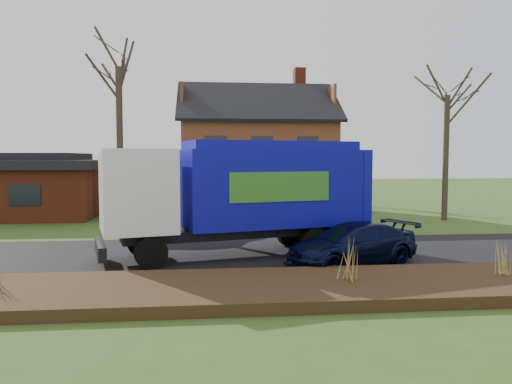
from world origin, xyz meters
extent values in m
plane|color=#354F1A|center=(0.00, 0.00, 0.00)|extent=(120.00, 120.00, 0.00)
cube|color=black|center=(0.00, 0.00, 0.01)|extent=(80.00, 7.00, 0.02)
cube|color=black|center=(0.00, -5.30, 0.15)|extent=(80.00, 3.50, 0.30)
cube|color=beige|center=(2.00, 14.00, 1.35)|extent=(9.00, 7.50, 2.70)
cube|color=#5E291A|center=(2.00, 14.00, 4.10)|extent=(9.00, 7.50, 2.80)
cube|color=maroon|center=(5.00, 15.00, 8.46)|extent=(0.70, 0.90, 1.60)
cube|color=beige|center=(-4.20, 13.50, 1.30)|extent=(3.50, 5.50, 2.60)
cube|color=black|center=(-4.20, 13.50, 2.72)|extent=(3.90, 5.90, 0.24)
cube|color=maroon|center=(-12.00, 13.00, 1.40)|extent=(9.00, 7.50, 2.80)
cube|color=black|center=(-12.00, 13.00, 3.05)|extent=(9.80, 8.20, 0.50)
cube|color=black|center=(-12.00, 13.00, 3.50)|extent=(7.00, 6.00, 0.40)
cylinder|color=black|center=(-2.90, -2.07, 0.52)|extent=(1.09, 0.59, 1.03)
cylinder|color=black|center=(-3.41, -0.05, 0.52)|extent=(1.09, 0.59, 1.03)
cylinder|color=black|center=(2.59, -0.67, 0.52)|extent=(1.09, 0.59, 1.03)
cylinder|color=black|center=(2.07, 1.35, 0.52)|extent=(1.09, 0.59, 1.03)
cylinder|color=black|center=(3.84, -0.35, 0.52)|extent=(1.09, 0.59, 1.03)
cylinder|color=black|center=(3.32, 1.67, 0.52)|extent=(1.09, 0.59, 1.03)
cube|color=black|center=(0.21, -0.20, 0.84)|extent=(8.57, 3.27, 0.35)
cube|color=white|center=(-3.39, -1.12, 2.38)|extent=(2.83, 2.97, 2.68)
cube|color=black|center=(-4.45, -1.39, 2.53)|extent=(0.62, 2.14, 0.89)
cube|color=black|center=(-4.55, -1.42, 0.55)|extent=(0.86, 2.47, 0.45)
cube|color=#0D0C99|center=(1.13, 0.03, 2.38)|extent=(6.68, 3.96, 2.68)
cube|color=#0D0C99|center=(1.13, 0.03, 3.87)|extent=(6.32, 3.59, 0.30)
cube|color=#0D0C99|center=(4.26, 0.83, 2.28)|extent=(0.96, 2.54, 2.88)
cube|color=#357C28|center=(1.30, -1.22, 2.48)|extent=(3.47, 0.92, 0.99)
cube|color=#357C28|center=(0.67, 1.22, 2.48)|extent=(3.47, 0.92, 0.99)
imported|color=#989A9F|center=(-2.17, 4.46, 0.86)|extent=(5.51, 3.84, 1.72)
imported|color=black|center=(3.48, -2.12, 0.67)|extent=(4.98, 3.62, 1.34)
cylinder|color=#3A2D23|center=(-5.53, 8.63, 4.02)|extent=(0.33, 0.33, 8.04)
cylinder|color=#3C3324|center=(11.93, 8.53, 3.41)|extent=(0.31, 0.31, 6.83)
cylinder|color=#402F26|center=(5.33, 22.46, 3.85)|extent=(0.29, 0.29, 7.70)
cone|color=tan|center=(2.41, -5.29, 0.84)|extent=(0.05, 0.05, 1.07)
cone|color=tan|center=(2.24, -5.29, 0.84)|extent=(0.05, 0.05, 1.07)
cone|color=tan|center=(2.58, -5.29, 0.84)|extent=(0.05, 0.05, 1.07)
cone|color=tan|center=(2.41, -5.15, 0.84)|extent=(0.05, 0.05, 1.07)
cone|color=tan|center=(2.41, -5.42, 0.84)|extent=(0.05, 0.05, 1.07)
cone|color=tan|center=(6.85, -5.04, 0.74)|extent=(0.04, 0.04, 0.87)
cone|color=tan|center=(6.70, -5.04, 0.74)|extent=(0.04, 0.04, 0.87)
cone|color=tan|center=(7.01, -5.04, 0.74)|extent=(0.04, 0.04, 0.87)
cone|color=tan|center=(6.85, -4.92, 0.74)|extent=(0.04, 0.04, 0.87)
cone|color=tan|center=(6.85, -5.16, 0.74)|extent=(0.04, 0.04, 0.87)
camera|label=1|loc=(-1.22, -17.59, 3.46)|focal=35.00mm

